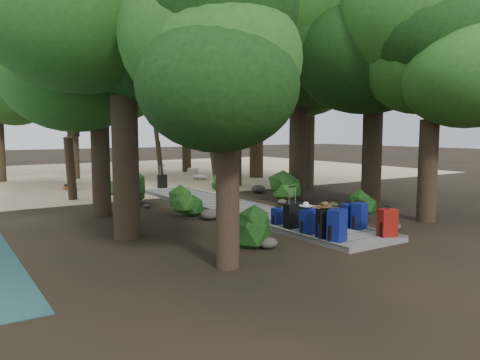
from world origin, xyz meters
TOP-DOWN VIEW (x-y plane):
  - ground at (0.00, 0.00)m, footprint 120.00×120.00m
  - sand_beach at (0.00, 16.00)m, footprint 40.00×22.00m
  - boardwalk at (0.00, 1.00)m, footprint 2.00×12.00m
  - backpack_left_a at (-0.73, -4.36)m, footprint 0.52×0.43m
  - backpack_left_b at (-0.75, -4.03)m, footprint 0.50×0.43m
  - backpack_left_c at (-0.75, -3.39)m, footprint 0.43×0.36m
  - backpack_left_d at (-0.61, -2.02)m, footprint 0.35×0.27m
  - backpack_right_a at (0.66, -4.64)m, footprint 0.47×0.40m
  - backpack_right_b at (0.76, -3.67)m, footprint 0.48×0.40m
  - backpack_right_c at (0.73, -3.34)m, footprint 0.44×0.35m
  - backpack_right_d at (0.72, -2.60)m, footprint 0.45×0.37m
  - duffel_right_khaki at (0.71, -1.89)m, footprint 0.46×0.64m
  - duffel_right_black at (0.65, -1.41)m, footprint 0.46×0.72m
  - suitcase_on_boardwalk at (-0.66, -2.67)m, footprint 0.43×0.26m
  - lone_suitcase_on_sand at (0.42, 7.92)m, footprint 0.41×0.26m
  - hat_brown at (-0.80, -4.02)m, footprint 0.38×0.38m
  - hat_white at (-0.78, -3.34)m, footprint 0.32×0.32m
  - kayak at (-3.34, 9.58)m, footprint 1.08×3.27m
  - sun_lounger at (3.71, 10.50)m, footprint 1.15×1.91m
  - tree_right_a at (3.64, -3.62)m, footprint 4.68×4.68m
  - tree_right_b at (4.70, -0.62)m, footprint 5.54×5.54m
  - tree_right_c at (3.48, 1.99)m, footprint 5.62×5.62m
  - tree_right_d at (5.76, 4.15)m, footprint 6.27×6.27m
  - tree_right_e at (3.79, 6.95)m, footprint 4.83×4.83m
  - tree_right_f at (6.93, 9.63)m, footprint 6.23×6.23m
  - tree_left_a at (-3.68, -4.39)m, footprint 3.85×3.85m
  - tree_left_b at (-4.43, -0.89)m, footprint 5.08×5.08m
  - tree_left_c at (-4.00, 2.56)m, footprint 4.66×4.66m
  - tree_back_a at (-1.87, 14.60)m, footprint 4.93×4.93m
  - tree_back_b at (1.64, 16.05)m, footprint 5.17×5.17m
  - tree_back_c at (5.33, 15.15)m, footprint 4.61×4.61m
  - palm_right_a at (2.54, 6.52)m, footprint 4.38×4.38m
  - palm_right_b at (5.02, 10.71)m, footprint 4.78×4.78m
  - palm_right_c at (2.42, 12.30)m, footprint 3.89×3.89m
  - palm_left_a at (-4.19, 6.42)m, footprint 4.56×4.56m
  - rock_left_a at (-2.15, -3.63)m, footprint 0.46×0.41m
  - rock_left_b at (-2.42, -2.35)m, footprint 0.35×0.32m
  - rock_left_c at (-1.53, 0.06)m, footprint 0.58×0.52m
  - rock_left_d at (-2.28, 3.11)m, footprint 0.26×0.24m
  - rock_right_a at (1.81, -3.94)m, footprint 0.38×0.34m
  - rock_right_b at (2.34, -1.44)m, footprint 0.44×0.40m
  - rock_right_c at (2.05, 1.14)m, footprint 0.37×0.33m
  - rock_right_d at (3.16, 4.15)m, footprint 0.63×0.57m
  - shrub_left_a at (-2.20, -3.32)m, footprint 0.94×0.94m
  - shrub_left_b at (-1.89, 0.98)m, footprint 0.85×0.85m
  - shrub_left_c at (-2.52, 4.32)m, footprint 1.33×1.33m
  - shrub_right_a at (1.99, -2.62)m, footprint 0.97×0.97m
  - shrub_right_b at (2.70, 1.74)m, footprint 1.30×1.30m
  - shrub_right_c at (2.07, 5.65)m, footprint 0.76×0.76m

SIDE VIEW (x-z plane):
  - ground at x=0.00m, z-range 0.00..0.00m
  - sand_beach at x=0.00m, z-range 0.00..0.02m
  - boardwalk at x=0.00m, z-range 0.00..0.12m
  - rock_left_d at x=-2.28m, z-range 0.00..0.14m
  - rock_left_b at x=-2.42m, z-range 0.00..0.19m
  - rock_right_c at x=2.05m, z-range 0.00..0.20m
  - rock_right_a at x=1.81m, z-range 0.00..0.21m
  - rock_right_b at x=2.34m, z-range 0.00..0.24m
  - rock_left_a at x=-2.15m, z-range 0.00..0.25m
  - rock_left_c at x=-1.53m, z-range 0.00..0.32m
  - rock_right_d at x=3.16m, z-range 0.00..0.35m
  - kayak at x=-3.34m, z-range 0.02..0.34m
  - sun_lounger at x=3.71m, z-range 0.02..0.61m
  - duffel_right_khaki at x=0.71m, z-range 0.12..0.52m
  - lone_suitcase_on_sand at x=0.42m, z-range 0.02..0.64m
  - shrub_right_c at x=2.07m, z-range 0.00..0.68m
  - duffel_right_black at x=0.65m, z-range 0.12..0.57m
  - backpack_left_d at x=-0.61m, z-range 0.12..0.61m
  - shrub_left_b at x=-1.89m, z-range 0.00..0.77m
  - backpack_right_d at x=0.72m, z-range 0.12..0.72m
  - shrub_left_a at x=-2.20m, z-range 0.00..0.84m
  - shrub_right_a at x=1.99m, z-range 0.00..0.87m
  - suitcase_on_boardwalk at x=-0.66m, z-range 0.12..0.77m
  - backpack_right_c at x=0.73m, z-range 0.12..0.80m
  - backpack_left_c at x=-0.75m, z-range 0.12..0.81m
  - backpack_right_a at x=0.66m, z-range 0.12..0.85m
  - backpack_right_b at x=0.76m, z-range 0.12..0.86m
  - backpack_left_b at x=-0.75m, z-range 0.12..0.89m
  - backpack_left_a at x=-0.73m, z-range 0.12..0.95m
  - shrub_right_b at x=2.70m, z-range 0.00..1.17m
  - shrub_left_c at x=-2.52m, z-range 0.00..1.20m
  - hat_white at x=-0.78m, z-range 0.81..0.92m
  - hat_brown at x=-0.80m, z-range 0.89..1.01m
  - palm_right_c at x=2.42m, z-range 0.00..6.18m
  - tree_left_a at x=-3.68m, z-range 0.00..6.42m
  - palm_left_a at x=-4.19m, z-range 0.00..7.26m
  - palm_right_a at x=2.54m, z-range 0.00..7.47m
  - tree_right_a at x=3.64m, z-range 0.00..7.80m
  - tree_left_c at x=-4.00m, z-range 0.00..8.10m
  - tree_back_c at x=5.33m, z-range 0.00..8.30m
  - tree_back_a at x=-1.87m, z-range 0.00..8.54m
  - tree_right_e at x=3.79m, z-range 0.00..8.70m
  - tree_left_b at x=-4.43m, z-range 0.00..9.15m
  - tree_back_b at x=1.64m, z-range 0.00..9.23m
  - palm_right_b at x=5.02m, z-range 0.00..9.24m
  - tree_right_c at x=3.48m, z-range 0.00..9.73m
  - tree_right_b at x=4.70m, z-range 0.00..9.89m
  - tree_right_f at x=6.93m, z-range 0.00..11.12m
  - tree_right_d at x=5.76m, z-range 0.00..11.49m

